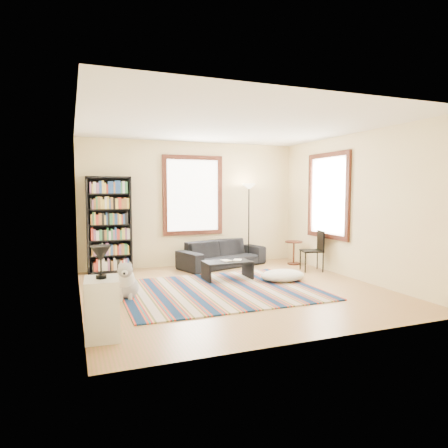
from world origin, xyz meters
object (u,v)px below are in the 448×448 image
object	(u,v)px
folding_chair	(312,251)
dog	(126,279)
bookshelf	(109,225)
floor_cushion	(283,275)
white_cabinet	(102,308)
side_table	(294,253)
floor_lamp	(249,224)
coffee_table	(227,270)
sofa	(222,254)

from	to	relation	value
folding_chair	dog	world-z (taller)	folding_chair
bookshelf	folding_chair	size ratio (longest dim) A/B	2.33
floor_cushion	white_cabinet	bearing A→B (deg)	-151.91
side_table	folding_chair	xyz separation A→B (m)	(-0.05, -0.81, 0.16)
floor_cushion	floor_lamp	world-z (taller)	floor_lamp
coffee_table	floor_lamp	world-z (taller)	floor_lamp
folding_chair	floor_cushion	bearing A→B (deg)	-133.96
sofa	bookshelf	size ratio (longest dim) A/B	1.00
coffee_table	sofa	bearing A→B (deg)	73.41
sofa	white_cabinet	bearing A→B (deg)	-145.88
bookshelf	dog	xyz separation A→B (m)	(0.05, -2.20, -0.70)
sofa	floor_cushion	distance (m)	1.87
bookshelf	coffee_table	bearing A→B (deg)	-37.52
sofa	folding_chair	bearing A→B (deg)	-53.24
floor_cushion	floor_lamp	size ratio (longest dim) A/B	0.47
floor_cushion	side_table	bearing A→B (deg)	52.54
floor_cushion	white_cabinet	xyz separation A→B (m)	(-3.40, -1.81, 0.24)
side_table	folding_chair	size ratio (longest dim) A/B	0.63
white_cabinet	dog	world-z (taller)	white_cabinet
coffee_table	folding_chair	world-z (taller)	folding_chair
folding_chair	white_cabinet	bearing A→B (deg)	-136.02
white_cabinet	coffee_table	bearing A→B (deg)	46.82
bookshelf	side_table	distance (m)	4.17
coffee_table	floor_lamp	bearing A→B (deg)	52.01
floor_lamp	dog	distance (m)	3.73
dog	folding_chair	bearing A→B (deg)	23.14
floor_lamp	dog	xyz separation A→B (m)	(-3.06, -2.03, -0.63)
sofa	folding_chair	world-z (taller)	folding_chair
sofa	folding_chair	size ratio (longest dim) A/B	2.33
coffee_table	floor_cushion	bearing A→B (deg)	-27.65
folding_chair	white_cabinet	size ratio (longest dim) A/B	1.23
side_table	dog	bearing A→B (deg)	-158.39
floor_cushion	folding_chair	xyz separation A→B (m)	(1.05, 0.63, 0.32)
sofa	dog	bearing A→B (deg)	-158.16
sofa	white_cabinet	xyz separation A→B (m)	(-2.85, -3.59, 0.06)
white_cabinet	side_table	bearing A→B (deg)	39.65
folding_chair	coffee_table	bearing A→B (deg)	-160.78
side_table	dog	xyz separation A→B (m)	(-4.01, -1.59, 0.03)
floor_cushion	floor_lamp	xyz separation A→B (m)	(0.15, 1.88, 0.82)
side_table	folding_chair	world-z (taller)	folding_chair
bookshelf	coffee_table	size ratio (longest dim) A/B	2.22
floor_cushion	side_table	world-z (taller)	side_table
sofa	bookshelf	world-z (taller)	bookshelf
floor_cushion	dog	distance (m)	2.92
floor_lamp	coffee_table	bearing A→B (deg)	-127.99
sofa	side_table	size ratio (longest dim) A/B	3.71
bookshelf	white_cabinet	distance (m)	3.94
floor_lamp	white_cabinet	world-z (taller)	floor_lamp
side_table	white_cabinet	distance (m)	5.55
bookshelf	floor_cushion	bearing A→B (deg)	-34.66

